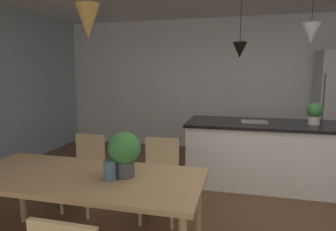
# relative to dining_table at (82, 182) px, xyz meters

# --- Properties ---
(wall_back_kitchen) EXTENTS (10.00, 0.12, 2.70)m
(wall_back_kitchen) POSITION_rel_dining_table_xyz_m (1.55, 4.02, 0.68)
(wall_back_kitchen) COLOR white
(wall_back_kitchen) RESTS_ON ground_plane
(dining_table) EXTENTS (2.05, 0.89, 0.74)m
(dining_table) POSITION_rel_dining_table_xyz_m (0.00, 0.00, 0.00)
(dining_table) COLOR tan
(dining_table) RESTS_ON ground_plane
(chair_far_right) EXTENTS (0.43, 0.43, 0.87)m
(chair_far_right) POSITION_rel_dining_table_xyz_m (0.46, 0.81, -0.20)
(chair_far_right) COLOR tan
(chair_far_right) RESTS_ON ground_plane
(chair_far_left) EXTENTS (0.43, 0.43, 0.87)m
(chair_far_left) POSITION_rel_dining_table_xyz_m (-0.46, 0.81, -0.20)
(chair_far_left) COLOR tan
(chair_far_left) RESTS_ON ground_plane
(kitchen_island) EXTENTS (2.30, 0.94, 0.91)m
(kitchen_island) POSITION_rel_dining_table_xyz_m (1.70, 2.11, -0.21)
(kitchen_island) COLOR white
(kitchen_island) RESTS_ON ground_plane
(refrigerator) EXTENTS (0.69, 0.67, 1.99)m
(refrigerator) POSITION_rel_dining_table_xyz_m (2.97, 3.62, 0.32)
(refrigerator) COLOR silver
(refrigerator) RESTS_ON ground_plane
(pendant_over_table) EXTENTS (0.19, 0.19, 0.84)m
(pendant_over_table) POSITION_rel_dining_table_xyz_m (0.09, 0.04, 1.32)
(pendant_over_table) COLOR black
(pendant_over_island_main) EXTENTS (0.20, 0.20, 0.90)m
(pendant_over_island_main) POSITION_rel_dining_table_xyz_m (1.25, 2.11, 1.24)
(pendant_over_island_main) COLOR black
(pendant_over_island_aux) EXTENTS (0.24, 0.24, 0.73)m
(pendant_over_island_aux) POSITION_rel_dining_table_xyz_m (2.15, 2.11, 1.43)
(pendant_over_island_aux) COLOR black
(potted_plant_on_island) EXTENTS (0.20, 0.20, 0.30)m
(potted_plant_on_island) POSITION_rel_dining_table_xyz_m (2.26, 2.11, 0.39)
(potted_plant_on_island) COLOR beige
(potted_plant_on_island) RESTS_ON kitchen_island
(potted_plant_on_table) EXTENTS (0.27, 0.27, 0.38)m
(potted_plant_on_table) POSITION_rel_dining_table_xyz_m (0.37, 0.06, 0.28)
(potted_plant_on_table) COLOR #4C4C51
(potted_plant_on_table) RESTS_ON dining_table
(vase_on_dining_table) EXTENTS (0.10, 0.10, 0.16)m
(vase_on_dining_table) POSITION_rel_dining_table_xyz_m (0.28, -0.04, 0.14)
(vase_on_dining_table) COLOR slate
(vase_on_dining_table) RESTS_ON dining_table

